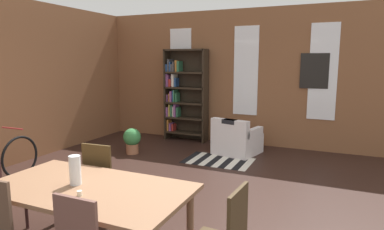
{
  "coord_description": "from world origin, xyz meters",
  "views": [
    {
      "loc": [
        1.95,
        -3.38,
        1.9
      ],
      "look_at": [
        -0.15,
        1.36,
        1.05
      ],
      "focal_mm": 31.39,
      "sensor_mm": 36.0,
      "label": 1
    }
  ],
  "objects_px": {
    "potted_plant_by_shelf": "(132,140)",
    "vase_on_table": "(75,170)",
    "armchair_white": "(236,140)",
    "dining_chair_far_left": "(103,178)",
    "dining_table": "(89,194)",
    "bookshelf_tall": "(183,94)"
  },
  "relations": [
    {
      "from": "potted_plant_by_shelf",
      "to": "vase_on_table",
      "type": "bearing_deg",
      "value": -64.09
    },
    {
      "from": "armchair_white",
      "to": "potted_plant_by_shelf",
      "type": "height_order",
      "value": "armchair_white"
    },
    {
      "from": "dining_chair_far_left",
      "to": "armchair_white",
      "type": "distance_m",
      "value": 3.49
    },
    {
      "from": "potted_plant_by_shelf",
      "to": "dining_chair_far_left",
      "type": "bearing_deg",
      "value": -62.67
    },
    {
      "from": "dining_table",
      "to": "bookshelf_tall",
      "type": "height_order",
      "value": "bookshelf_tall"
    },
    {
      "from": "dining_table",
      "to": "potted_plant_by_shelf",
      "type": "height_order",
      "value": "dining_table"
    },
    {
      "from": "dining_table",
      "to": "armchair_white",
      "type": "xyz_separation_m",
      "value": [
        0.2,
        4.16,
        -0.38
      ]
    },
    {
      "from": "vase_on_table",
      "to": "bookshelf_tall",
      "type": "relative_size",
      "value": 0.13
    },
    {
      "from": "dining_table",
      "to": "dining_chair_far_left",
      "type": "xyz_separation_m",
      "value": [
        -0.43,
        0.74,
        -0.15
      ]
    },
    {
      "from": "dining_chair_far_left",
      "to": "potted_plant_by_shelf",
      "type": "height_order",
      "value": "dining_chair_far_left"
    },
    {
      "from": "dining_chair_far_left",
      "to": "bookshelf_tall",
      "type": "distance_m",
      "value": 4.26
    },
    {
      "from": "dining_chair_far_left",
      "to": "armchair_white",
      "type": "bearing_deg",
      "value": 79.6
    },
    {
      "from": "dining_table",
      "to": "bookshelf_tall",
      "type": "relative_size",
      "value": 0.89
    },
    {
      "from": "dining_chair_far_left",
      "to": "bookshelf_tall",
      "type": "relative_size",
      "value": 0.44
    },
    {
      "from": "dining_chair_far_left",
      "to": "armchair_white",
      "type": "height_order",
      "value": "dining_chair_far_left"
    },
    {
      "from": "armchair_white",
      "to": "dining_chair_far_left",
      "type": "bearing_deg",
      "value": -100.4
    },
    {
      "from": "dining_table",
      "to": "dining_chair_far_left",
      "type": "bearing_deg",
      "value": 120.01
    },
    {
      "from": "dining_chair_far_left",
      "to": "armchair_white",
      "type": "relative_size",
      "value": 0.99
    },
    {
      "from": "bookshelf_tall",
      "to": "armchair_white",
      "type": "xyz_separation_m",
      "value": [
        1.54,
        -0.7,
        -0.83
      ]
    },
    {
      "from": "dining_table",
      "to": "vase_on_table",
      "type": "distance_m",
      "value": 0.26
    },
    {
      "from": "dining_table",
      "to": "dining_chair_far_left",
      "type": "distance_m",
      "value": 0.86
    },
    {
      "from": "dining_table",
      "to": "armchair_white",
      "type": "distance_m",
      "value": 4.18
    }
  ]
}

